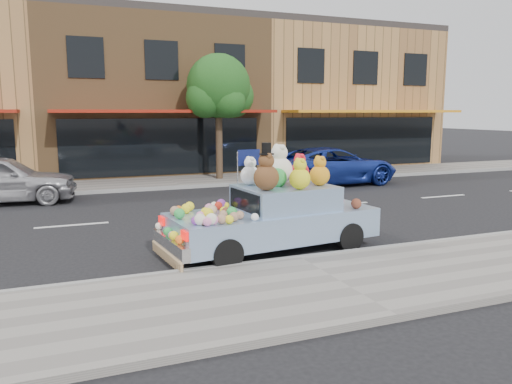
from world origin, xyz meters
name	(u,v)px	position (x,y,z in m)	size (l,w,h in m)	color
ground	(221,214)	(0.00, 0.00, 0.00)	(120.00, 120.00, 0.00)	black
near_sidewalk	(340,284)	(0.00, -6.50, 0.06)	(60.00, 3.00, 0.12)	gray
far_sidewalk	(172,182)	(0.00, 6.50, 0.06)	(60.00, 3.00, 0.12)	gray
near_kerb	(299,259)	(0.00, -5.00, 0.07)	(60.00, 0.12, 0.13)	gray
far_kerb	(181,187)	(0.00, 5.00, 0.07)	(60.00, 0.12, 0.13)	gray
storefront_mid	(147,96)	(0.00, 11.97, 3.64)	(10.00, 9.80, 7.30)	olive
storefront_right	(325,98)	(10.00, 11.97, 3.64)	(10.00, 9.80, 7.30)	#AB7D47
street_tree	(219,92)	(2.03, 6.55, 3.69)	(3.00, 2.70, 5.22)	#38281C
car_blue	(332,166)	(5.90, 3.94, 0.74)	(2.46, 5.35, 1.49)	#1C329B
art_car	(274,213)	(-0.11, -4.00, 0.79)	(4.64, 2.20, 2.29)	black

